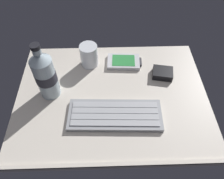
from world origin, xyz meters
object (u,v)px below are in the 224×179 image
(water_bottle, at_px, (45,75))
(charger_block, at_px, (163,73))
(juice_cup, at_px, (89,56))
(keyboard, at_px, (115,115))
(handheld_device, at_px, (124,62))

(water_bottle, height_order, charger_block, water_bottle)
(juice_cup, bearing_deg, water_bottle, -133.49)
(juice_cup, distance_m, water_bottle, 0.19)
(charger_block, bearing_deg, keyboard, -136.83)
(keyboard, height_order, juice_cup, juice_cup)
(handheld_device, bearing_deg, water_bottle, -152.53)
(keyboard, height_order, charger_block, charger_block)
(keyboard, height_order, water_bottle, water_bottle)
(keyboard, relative_size, juice_cup, 3.46)
(keyboard, relative_size, handheld_device, 2.24)
(handheld_device, height_order, juice_cup, juice_cup)
(water_bottle, xyz_separation_m, charger_block, (0.39, 0.07, -0.08))
(handheld_device, distance_m, juice_cup, 0.13)
(juice_cup, bearing_deg, handheld_device, -0.33)
(water_bottle, bearing_deg, keyboard, -25.33)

